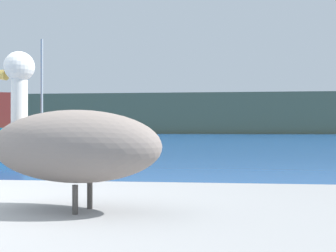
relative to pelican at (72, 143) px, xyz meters
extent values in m
cube|color=#5B664C|center=(-1.29, 75.19, 2.27)|extent=(140.00, 12.78, 6.62)
ellipsoid|color=gray|center=(0.02, 0.00, -0.02)|extent=(1.04, 0.64, 0.39)
cylinder|color=white|center=(-0.32, 0.05, 0.21)|extent=(0.09, 0.09, 0.33)
sphere|color=white|center=(-0.32, 0.05, 0.42)|extent=(0.17, 0.17, 0.17)
cylinder|color=#4C4742|center=(0.05, -0.09, -0.29)|extent=(0.03, 0.03, 0.15)
cylinder|color=#4C4742|center=(0.08, 0.07, -0.29)|extent=(0.03, 0.03, 0.15)
cube|color=teal|center=(-9.80, 18.40, -0.50)|extent=(6.72, 4.43, 1.09)
cylinder|color=#B2B2B2|center=(-8.03, 19.18, 2.26)|extent=(0.12, 0.12, 4.44)
camera|label=1|loc=(0.78, -2.32, 0.09)|focal=47.95mm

